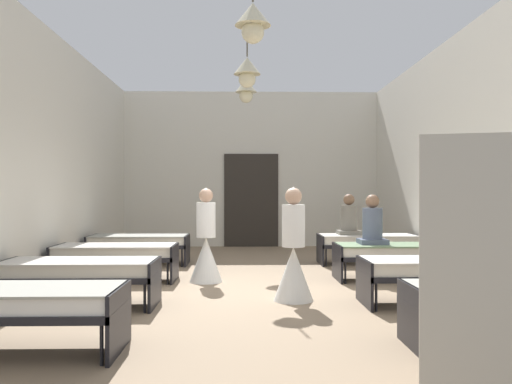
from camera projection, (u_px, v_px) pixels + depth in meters
The scene contains 13 objects.
ground_plane at pixel (258, 295), 7.58m from camera, with size 7.17×13.10×0.10m, color #8C755B.
room_shell at pixel (256, 156), 8.98m from camera, with size 6.97×12.70×4.02m.
bed_left_row_0 at pixel (13, 303), 4.67m from camera, with size 1.90×0.84×0.57m.
bed_left_row_1 at pixel (79, 271), 6.57m from camera, with size 1.90×0.84×0.57m.
bed_right_row_1 at pixel (438, 270), 6.68m from camera, with size 1.90×0.84×0.57m.
bed_left_row_2 at pixel (116, 253), 8.47m from camera, with size 1.90×0.84×0.57m.
bed_right_row_2 at pixel (395, 253), 8.58m from camera, with size 1.90×0.84×0.57m.
bed_left_row_3 at pixel (139, 242), 10.37m from camera, with size 1.90×0.84×0.57m.
bed_right_row_3 at pixel (367, 242), 10.48m from camera, with size 1.90×0.84×0.57m.
nurse_near_aisle at pixel (206, 248), 8.38m from camera, with size 0.52×0.52×1.49m.
nurse_mid_aisle at pixel (293, 260), 6.93m from camera, with size 0.52×0.52×1.49m.
patient_seated_primary at pixel (372, 226), 8.62m from camera, with size 0.44×0.44×0.80m.
patient_seated_secondary at pixel (349, 220), 10.54m from camera, with size 0.44×0.44×0.80m.
Camera 1 is at (-0.21, -7.57, 1.42)m, focal length 37.43 mm.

